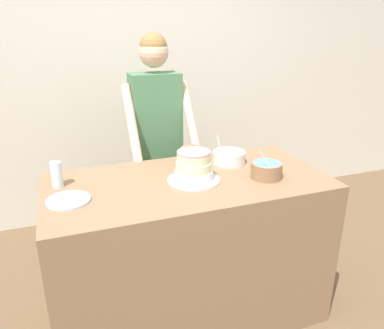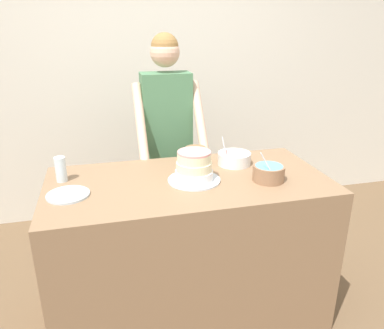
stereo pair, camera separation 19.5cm
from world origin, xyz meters
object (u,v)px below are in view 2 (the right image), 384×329
at_px(person_baker, 167,126).
at_px(frosting_bowl_pink, 234,158).
at_px(cake, 194,168).
at_px(ceramic_plate, 68,195).
at_px(drinking_glass, 61,169).
at_px(stoneware_jar, 195,157).
at_px(frosting_bowl_blue, 269,172).

bearing_deg(person_baker, frosting_bowl_pink, -59.09).
height_order(cake, frosting_bowl_pink, frosting_bowl_pink).
distance_m(person_baker, ceramic_plate, 1.01).
distance_m(cake, frosting_bowl_pink, 0.36).
xyz_separation_m(person_baker, frosting_bowl_pink, (0.32, -0.54, -0.08)).
distance_m(person_baker, drinking_glass, 0.89).
bearing_deg(ceramic_plate, person_baker, 49.42).
relative_size(frosting_bowl_pink, stoneware_jar, 1.48).
xyz_separation_m(person_baker, drinking_glass, (-0.70, -0.56, -0.06)).
relative_size(frosting_bowl_pink, ceramic_plate, 0.94).
relative_size(person_baker, stoneware_jar, 12.27).
bearing_deg(cake, frosting_bowl_pink, 32.18).
bearing_deg(frosting_bowl_pink, person_baker, 120.91).
distance_m(frosting_bowl_pink, stoneware_jar, 0.24).
xyz_separation_m(ceramic_plate, stoneware_jar, (0.74, 0.26, 0.05)).
height_order(frosting_bowl_blue, stoneware_jar, frosting_bowl_blue).
xyz_separation_m(drinking_glass, stoneware_jar, (0.78, 0.05, -0.01)).
relative_size(person_baker, ceramic_plate, 7.79).
bearing_deg(frosting_bowl_blue, person_baker, 116.84).
relative_size(person_baker, cake, 5.73).
relative_size(ceramic_plate, stoneware_jar, 1.57).
bearing_deg(drinking_glass, cake, -13.64).
height_order(person_baker, stoneware_jar, person_baker).
distance_m(frosting_bowl_pink, ceramic_plate, 1.00).
bearing_deg(cake, frosting_bowl_blue, -13.56).
bearing_deg(person_baker, drinking_glass, -141.36).
height_order(drinking_glass, ceramic_plate, drinking_glass).
bearing_deg(frosting_bowl_pink, cake, -147.82).
bearing_deg(frosting_bowl_pink, ceramic_plate, -166.98).
relative_size(drinking_glass, stoneware_jar, 1.02).
xyz_separation_m(person_baker, frosting_bowl_blue, (0.42, -0.83, -0.08)).
xyz_separation_m(person_baker, ceramic_plate, (-0.65, -0.76, -0.12)).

